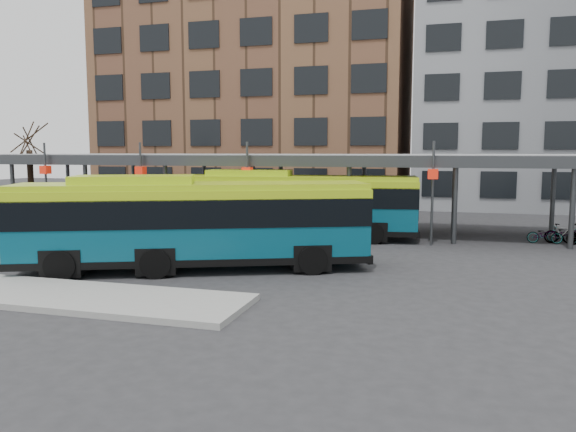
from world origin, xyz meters
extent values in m
plane|color=#28282B|center=(0.00, 0.00, 0.00)|extent=(120.00, 120.00, 0.00)
cube|color=gray|center=(-5.50, -3.00, 0.09)|extent=(14.00, 3.00, 0.18)
cube|color=#999B9E|center=(0.00, 13.00, 4.00)|extent=(40.00, 6.00, 0.35)
cube|color=#383A3D|center=(0.00, 10.00, 3.85)|extent=(40.00, 0.15, 0.55)
cylinder|color=#383A3D|center=(-18.00, 10.50, 1.90)|extent=(0.24, 0.24, 3.80)
cylinder|color=#383A3D|center=(-18.00, 15.50, 1.90)|extent=(0.24, 0.24, 3.80)
cylinder|color=#383A3D|center=(-13.00, 10.50, 1.90)|extent=(0.24, 0.24, 3.80)
cylinder|color=#383A3D|center=(-13.00, 15.50, 1.90)|extent=(0.24, 0.24, 3.80)
cylinder|color=#383A3D|center=(-8.00, 10.50, 1.90)|extent=(0.24, 0.24, 3.80)
cylinder|color=#383A3D|center=(-8.00, 15.50, 1.90)|extent=(0.24, 0.24, 3.80)
cylinder|color=#383A3D|center=(-3.00, 10.50, 1.90)|extent=(0.24, 0.24, 3.80)
cylinder|color=#383A3D|center=(-3.00, 15.50, 1.90)|extent=(0.24, 0.24, 3.80)
cylinder|color=#383A3D|center=(2.00, 10.50, 1.90)|extent=(0.24, 0.24, 3.80)
cylinder|color=#383A3D|center=(2.00, 15.50, 1.90)|extent=(0.24, 0.24, 3.80)
cylinder|color=#383A3D|center=(7.00, 10.50, 1.90)|extent=(0.24, 0.24, 3.80)
cylinder|color=#383A3D|center=(7.00, 15.50, 1.90)|extent=(0.24, 0.24, 3.80)
cylinder|color=#383A3D|center=(12.00, 10.50, 1.90)|extent=(0.24, 0.24, 3.80)
cylinder|color=#383A3D|center=(12.00, 15.50, 1.90)|extent=(0.24, 0.24, 3.80)
cylinder|color=#383A3D|center=(-15.00, 9.70, 2.40)|extent=(0.12, 0.12, 4.80)
cube|color=red|center=(-15.00, 9.70, 3.30)|extent=(0.45, 0.45, 0.45)
cylinder|color=#383A3D|center=(-9.00, 9.70, 2.40)|extent=(0.12, 0.12, 4.80)
cube|color=red|center=(-9.00, 9.70, 3.30)|extent=(0.45, 0.45, 0.45)
cylinder|color=#383A3D|center=(-3.00, 9.70, 2.40)|extent=(0.12, 0.12, 4.80)
cube|color=red|center=(-3.00, 9.70, 3.30)|extent=(0.45, 0.45, 0.45)
cylinder|color=#383A3D|center=(6.00, 9.70, 2.40)|extent=(0.12, 0.12, 4.80)
cube|color=red|center=(6.00, 9.70, 3.30)|extent=(0.45, 0.45, 0.45)
cylinder|color=black|center=(-18.00, 12.00, 2.20)|extent=(0.36, 0.36, 4.40)
cylinder|color=black|center=(-17.90, 12.00, 4.80)|extent=(0.08, 1.63, 1.59)
cylinder|color=black|center=(-18.00, 12.10, 4.80)|extent=(1.63, 0.13, 1.59)
cylinder|color=black|center=(-18.10, 11.99, 4.80)|extent=(0.15, 1.63, 1.59)
cylinder|color=black|center=(-18.00, 11.90, 4.80)|extent=(1.63, 0.10, 1.59)
cube|color=brown|center=(-10.00, 32.00, 11.00)|extent=(26.00, 14.00, 22.00)
cube|color=#08485D|center=(-2.16, 1.77, 1.67)|extent=(12.57, 7.25, 2.61)
cube|color=black|center=(-2.16, 1.77, 2.19)|extent=(12.64, 7.33, 0.99)
cube|color=#A5C614|center=(-2.16, 1.77, 3.08)|extent=(12.53, 7.16, 0.21)
cube|color=#A5C614|center=(-4.08, 0.96, 3.29)|extent=(4.58, 3.35, 0.37)
cube|color=black|center=(-2.16, 1.77, 0.49)|extent=(12.65, 7.34, 0.25)
cylinder|color=black|center=(2.19, 2.21, 0.52)|extent=(1.08, 0.69, 1.04)
cylinder|color=black|center=(1.20, 4.56, 0.52)|extent=(1.08, 0.69, 1.04)
cylinder|color=black|center=(-2.82, 0.11, 0.52)|extent=(1.08, 0.69, 1.04)
cylinder|color=black|center=(-3.81, 2.46, 0.52)|extent=(1.08, 0.69, 1.04)
cylinder|color=black|center=(-5.71, -1.10, 0.52)|extent=(1.08, 0.69, 1.04)
cylinder|color=black|center=(-6.69, 1.25, 0.52)|extent=(1.08, 0.69, 1.04)
cube|color=#08485D|center=(-0.86, 10.03, 1.64)|extent=(12.53, 4.23, 2.56)
cube|color=black|center=(-0.86, 10.03, 2.15)|extent=(12.59, 4.30, 0.97)
cube|color=#A5C614|center=(-0.86, 10.03, 3.02)|extent=(12.51, 4.13, 0.20)
cube|color=#A5C614|center=(-2.89, 9.75, 3.23)|extent=(4.31, 2.39, 0.36)
cube|color=black|center=(-0.86, 10.03, 0.48)|extent=(12.60, 4.30, 0.25)
cylinder|color=black|center=(3.37, 9.35, 0.51)|extent=(1.06, 0.45, 1.02)
cylinder|color=black|center=(3.03, 11.83, 0.51)|extent=(1.06, 0.45, 1.02)
cylinder|color=black|center=(-1.90, 8.62, 0.51)|extent=(1.06, 0.45, 1.02)
cylinder|color=black|center=(-2.25, 11.10, 0.51)|extent=(1.06, 0.45, 1.02)
cylinder|color=black|center=(-4.95, 8.20, 0.51)|extent=(1.06, 0.45, 1.02)
cylinder|color=black|center=(-5.29, 10.67, 0.51)|extent=(1.06, 0.45, 1.02)
imported|color=slate|center=(11.14, 11.79, 0.42)|extent=(1.61, 0.61, 0.83)
imported|color=slate|center=(11.89, 11.85, 0.47)|extent=(1.63, 0.85, 0.94)
imported|color=slate|center=(12.11, 12.17, 0.44)|extent=(1.75, 0.93, 0.88)
camera|label=1|loc=(6.75, -16.70, 4.33)|focal=35.00mm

